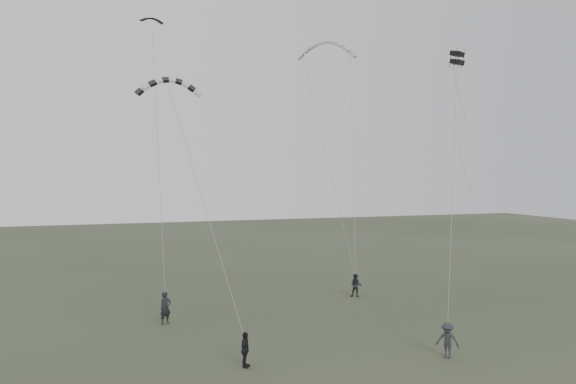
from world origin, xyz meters
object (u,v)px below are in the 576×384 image
object	(u,v)px
flyer_left	(165,308)
flyer_center	(245,350)
kite_pale_large	(326,43)
kite_box	(457,58)
flyer_right	(356,286)
kite_dark_small	(152,19)
kite_striped	(169,80)
flyer_far	(447,340)

from	to	relation	value
flyer_left	flyer_center	bearing A→B (deg)	-95.16
kite_pale_large	kite_box	xyz separation A→B (m)	(2.51, -12.68, -3.40)
kite_pale_large	flyer_right	bearing A→B (deg)	-58.57
flyer_left	kite_box	distance (m)	21.01
kite_dark_small	kite_striped	xyz separation A→B (m)	(0.28, -7.05, -5.03)
kite_striped	kite_pale_large	bearing A→B (deg)	38.64
flyer_right	kite_striped	bearing A→B (deg)	-135.21
kite_pale_large	flyer_left	bearing A→B (deg)	-117.88
flyer_center	kite_striped	xyz separation A→B (m)	(-2.27, 7.53, 12.52)
flyer_far	kite_striped	bearing A→B (deg)	-174.91
flyer_right	kite_dark_small	distance (m)	22.07
kite_striped	kite_box	world-z (taller)	kite_box
kite_striped	kite_dark_small	bearing A→B (deg)	96.93
flyer_center	kite_dark_small	size ratio (longest dim) A/B	1.05
flyer_center	kite_box	distance (m)	19.05
flyer_right	flyer_far	world-z (taller)	flyer_far
flyer_right	flyer_center	world-z (taller)	flyer_right
flyer_right	kite_pale_large	xyz separation A→B (m)	(-0.10, 5.09, 17.19)
flyer_right	kite_striped	xyz separation A→B (m)	(-12.59, -3.31, 12.50)
flyer_far	kite_pale_large	size ratio (longest dim) A/B	0.36
flyer_right	kite_striped	distance (m)	18.05
kite_pale_large	kite_striped	distance (m)	15.76
flyer_left	flyer_far	bearing A→B (deg)	-62.94
flyer_right	kite_box	xyz separation A→B (m)	(2.41, -7.60, 13.79)
flyer_center	kite_pale_large	xyz separation A→B (m)	(10.21, 15.93, 17.21)
kite_striped	kite_box	xyz separation A→B (m)	(14.99, -4.28, 1.29)
kite_dark_small	kite_striped	world-z (taller)	kite_dark_small
flyer_left	kite_box	size ratio (longest dim) A/B	2.55
flyer_far	kite_dark_small	world-z (taller)	kite_dark_small
flyer_left	flyer_far	distance (m)	14.99
flyer_center	kite_pale_large	world-z (taller)	kite_pale_large
flyer_center	kite_dark_small	distance (m)	22.96
flyer_right	flyer_center	xyz separation A→B (m)	(-10.31, -10.84, -0.01)
flyer_far	kite_box	size ratio (longest dim) A/B	2.32
kite_pale_large	kite_dark_small	bearing A→B (deg)	-143.69
kite_striped	flyer_center	bearing A→B (deg)	-68.49
flyer_right	kite_dark_small	xyz separation A→B (m)	(-12.86, 3.74, 17.54)
flyer_center	kite_striped	distance (m)	14.78
flyer_right	kite_box	world-z (taller)	kite_box
kite_dark_small	kite_box	xyz separation A→B (m)	(15.27, -11.33, -3.74)
flyer_far	flyer_right	bearing A→B (deg)	128.24
flyer_right	kite_pale_large	world-z (taller)	kite_pale_large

